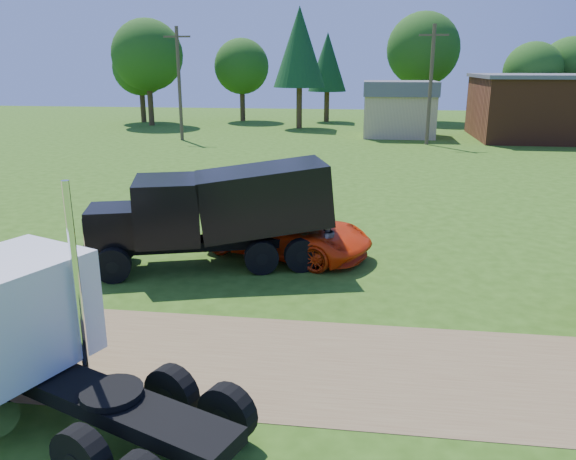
# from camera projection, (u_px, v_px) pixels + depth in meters

# --- Properties ---
(ground) EXTENTS (140.00, 140.00, 0.00)m
(ground) POSITION_uv_depth(u_px,v_px,m) (304.00, 365.00, 11.89)
(ground) COLOR #2D5011
(ground) RESTS_ON ground
(dirt_track) EXTENTS (120.00, 4.20, 0.01)m
(dirt_track) POSITION_uv_depth(u_px,v_px,m) (304.00, 365.00, 11.89)
(dirt_track) COLOR brown
(dirt_track) RESTS_ON ground
(white_semi_tractor) EXTENTS (7.17, 4.65, 4.29)m
(white_semi_tractor) POSITION_uv_depth(u_px,v_px,m) (21.00, 334.00, 10.08)
(white_semi_tractor) COLOR black
(white_semi_tractor) RESTS_ON ground
(black_dump_truck) EXTENTS (7.67, 4.27, 3.26)m
(black_dump_truck) POSITION_uv_depth(u_px,v_px,m) (219.00, 210.00, 17.32)
(black_dump_truck) COLOR black
(black_dump_truck) RESTS_ON ground
(orange_pickup) EXTENTS (6.16, 4.42, 1.56)m
(orange_pickup) POSITION_uv_depth(u_px,v_px,m) (288.00, 232.00, 18.63)
(orange_pickup) COLOR #F0390B
(orange_pickup) RESTS_ON ground
(spectator_b) EXTENTS (0.96, 0.92, 1.56)m
(spectator_b) POSITION_uv_depth(u_px,v_px,m) (326.00, 243.00, 17.45)
(spectator_b) COLOR #999999
(spectator_b) RESTS_ON ground
(brick_building) EXTENTS (15.40, 10.40, 5.30)m
(brick_building) POSITION_uv_depth(u_px,v_px,m) (569.00, 107.00, 46.82)
(brick_building) COLOR brown
(brick_building) RESTS_ON ground
(tan_shed) EXTENTS (6.20, 5.40, 4.70)m
(tan_shed) POSITION_uv_depth(u_px,v_px,m) (399.00, 108.00, 48.68)
(tan_shed) COLOR tan
(tan_shed) RESTS_ON ground
(utility_poles) EXTENTS (42.20, 0.28, 9.00)m
(utility_poles) POSITION_uv_depth(u_px,v_px,m) (431.00, 83.00, 43.03)
(utility_poles) COLOR #473A28
(utility_poles) RESTS_ON ground
(tree_row) EXTENTS (59.23, 15.08, 11.47)m
(tree_row) POSITION_uv_depth(u_px,v_px,m) (378.00, 58.00, 56.35)
(tree_row) COLOR #362516
(tree_row) RESTS_ON ground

